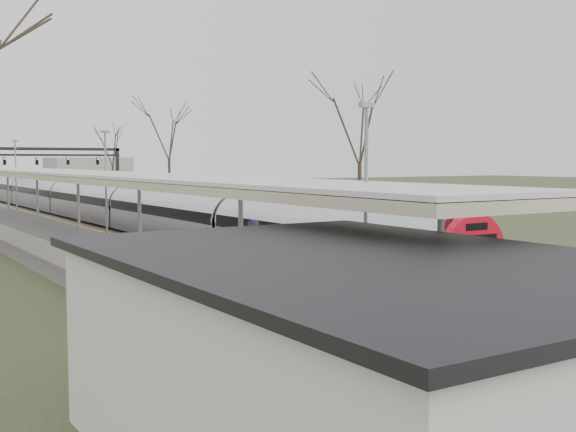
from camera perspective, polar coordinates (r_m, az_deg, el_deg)
name	(u,v)px	position (r m, az deg, el deg)	size (l,w,h in m)	color
track_bed	(120,218)	(58.44, -13.14, -0.16)	(24.00, 160.00, 0.22)	#474442
platform	(60,241)	(39.01, -17.60, -1.86)	(3.50, 69.00, 1.00)	#9E9B93
canopy	(84,176)	(34.45, -15.81, 3.08)	(4.10, 50.00, 3.11)	slate
station_building	(363,372)	(10.70, 5.96, -12.18)	(6.00, 9.00, 3.20)	silver
signal_gantry	(30,158)	(87.15, -19.72, 4.37)	(21.00, 0.59, 6.08)	black
tree_east_far	(360,124)	(53.42, 5.71, 7.26)	(5.00, 5.00, 10.30)	#2D231C
train_near	(66,198)	(62.39, -17.11, 1.35)	(2.62, 90.21, 3.05)	#A7AAB2
train_far	(45,184)	(98.42, -18.62, 2.38)	(2.62, 45.21, 3.05)	#A7AAB2
passenger	(255,251)	(21.55, -2.62, -2.78)	(0.69, 0.45, 1.88)	navy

